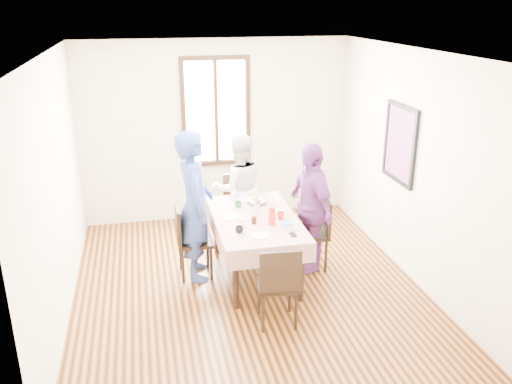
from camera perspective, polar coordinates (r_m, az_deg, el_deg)
ground at (r=6.40m, az=-0.98°, el=-10.03°), size 4.50×4.50×0.00m
back_wall at (r=7.97m, az=-4.31°, el=6.53°), size 4.00×0.00×4.00m
right_wall at (r=6.52m, az=16.46°, el=2.67°), size 0.00×4.50×4.50m
window_frame at (r=7.89m, az=-4.34°, el=8.61°), size 1.02×0.06×1.62m
window_pane at (r=7.90m, az=-4.35°, el=8.63°), size 0.90×0.02×1.50m
art_poster at (r=6.71m, az=15.27°, el=5.04°), size 0.04×0.76×0.96m
dining_table at (r=6.47m, az=-0.10°, el=-5.90°), size 0.86×1.54×0.75m
tablecloth at (r=6.31m, az=-0.10°, el=-2.78°), size 0.98×1.66×0.01m
chair_left at (r=6.46m, az=-6.61°, el=-5.28°), size 0.42×0.42×0.91m
chair_right at (r=6.65m, az=5.86°, el=-4.49°), size 0.46×0.46×0.91m
chair_far at (r=7.38m, az=-1.86°, el=-1.84°), size 0.47×0.47×0.91m
chair_near at (r=5.52m, az=2.29°, el=-9.82°), size 0.46×0.46×0.91m
person_left at (r=6.29m, az=-6.60°, el=-1.49°), size 0.44×0.67×1.82m
person_far at (r=7.26m, az=-1.86°, el=0.36°), size 0.77×0.61×1.52m
person_right at (r=6.51m, az=5.81°, el=-1.65°), size 0.55×1.00×1.62m
mug_black at (r=5.89m, az=-1.82°, el=-4.07°), size 0.10×0.10×0.07m
mug_flag at (r=6.25m, az=2.66°, el=-2.56°), size 0.13×0.13×0.09m
mug_green at (r=6.61m, az=-1.94°, el=-1.33°), size 0.11×0.11×0.07m
serving_bowl at (r=6.70m, az=0.13°, el=-1.07°), size 0.28×0.28×0.06m
juice_carton at (r=6.07m, az=1.73°, el=-2.57°), size 0.07×0.07×0.22m
butter_tub at (r=6.01m, az=3.38°, el=-3.68°), size 0.11×0.11×0.06m
jam_jar at (r=6.12m, az=-0.22°, el=-3.06°), size 0.06×0.06×0.08m
drinking_glass at (r=6.05m, az=-1.52°, el=-3.31°), size 0.06×0.06×0.09m
smartphone at (r=5.86m, az=4.03°, el=-4.61°), size 0.06×0.13×0.01m
flower_vase at (r=6.34m, az=0.09°, el=-1.99°), size 0.06×0.06×0.13m
plate_left at (r=6.32m, az=-2.75°, el=-2.66°), size 0.20×0.20×0.01m
plate_right at (r=6.46m, az=2.08°, el=-2.15°), size 0.20×0.20×0.01m
plate_far at (r=6.85m, az=-1.14°, el=-0.80°), size 0.20×0.20×0.01m
plate_near at (r=5.82m, az=0.43°, el=-4.72°), size 0.20×0.20×0.01m
butter_lid at (r=6.00m, az=3.39°, el=-3.38°), size 0.12×0.12×0.01m
flower_bunch at (r=6.30m, az=0.09°, el=-1.02°), size 0.09×0.09×0.10m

